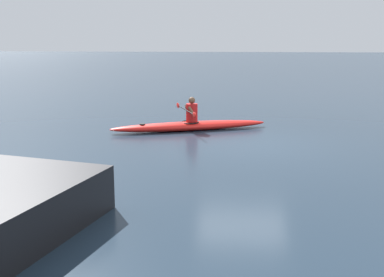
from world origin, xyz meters
name	(u,v)px	position (x,y,z in m)	size (l,w,h in m)	color
ground_plane	(243,145)	(0.00, 0.00, 0.00)	(160.00, 160.00, 0.00)	#1E2D3D
kayak	(190,126)	(1.69, -1.96, 0.14)	(5.00, 2.40, 0.28)	red
kayaker	(191,111)	(1.65, -1.97, 0.62)	(0.91, 2.35, 0.78)	red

